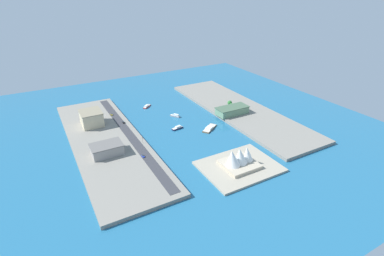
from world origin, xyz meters
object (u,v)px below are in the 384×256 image
barge_flat_brown (209,128)px  office_block_beige (91,118)px  taxi_yellow_cab (112,114)px  suv_black (123,122)px  yacht_sleek_gray (175,116)px  patrol_launch_navy (177,128)px  carpark_squat_concrete (107,149)px  terminal_long_green (232,110)px  hatchback_blue (143,156)px  traffic_light_waterfront (143,139)px  opera_landmark (239,159)px  tugboat_red (147,106)px

barge_flat_brown → office_block_beige: 136.41m
taxi_yellow_cab → suv_black: 30.32m
yacht_sleek_gray → patrol_launch_navy: 34.21m
carpark_squat_concrete → taxi_yellow_cab: bearing=-107.6°
terminal_long_green → hatchback_blue: (133.88, 41.32, -3.68)m
traffic_light_waterfront → hatchback_blue: bearing=69.5°
patrol_launch_navy → opera_landmark: bearing=97.5°
barge_flat_brown → terminal_long_green: (-43.89, -16.93, 6.94)m
carpark_squat_concrete → barge_flat_brown: bearing=-178.8°
opera_landmark → traffic_light_waterfront: bearing=-52.6°
tugboat_red → suv_black: bearing=42.2°
terminal_long_green → opera_landmark: 115.02m
tugboat_red → terminal_long_green: 115.82m
office_block_beige → opera_landmark: (-97.18, 149.33, -2.02)m
yacht_sleek_gray → hatchback_blue: (70.63, 74.51, 2.89)m
tugboat_red → carpark_squat_concrete: (78.98, 99.91, 7.44)m
office_block_beige → taxi_yellow_cab: bearing=-148.2°
traffic_light_waterfront → opera_landmark: bearing=127.4°
hatchback_blue → traffic_light_waterfront: 27.25m
taxi_yellow_cab → barge_flat_brown: bearing=135.9°
tugboat_red → suv_black: suv_black is taller
carpark_squat_concrete → office_block_beige: size_ratio=1.08×
carpark_squat_concrete → office_block_beige: 72.64m
tugboat_red → taxi_yellow_cab: size_ratio=2.64×
yacht_sleek_gray → carpark_squat_concrete: 111.93m
patrol_launch_navy → suv_black: bearing=-37.0°
suv_black → patrol_launch_navy: bearing=143.0°
barge_flat_brown → traffic_light_waterfront: bearing=-0.7°
office_block_beige → carpark_squat_concrete: bearing=88.8°
opera_landmark → taxi_yellow_cab: bearing=-67.0°
barge_flat_brown → office_block_beige: (116.49, -70.17, 10.72)m
taxi_yellow_cab → traffic_light_waterfront: 86.41m
tugboat_red → taxi_yellow_cab: 51.90m
barge_flat_brown → suv_black: (83.61, -57.09, 3.29)m
tugboat_red → opera_landmark: 177.99m
taxi_yellow_cab → yacht_sleek_gray: bearing=152.4°
barge_flat_brown → patrol_launch_navy: bearing=-29.8°
hatchback_blue → suv_black: (-6.38, -81.48, 0.03)m
carpark_squat_concrete → opera_landmark: (-98.65, 76.78, 1.23)m
yacht_sleek_gray → taxi_yellow_cab: size_ratio=2.55×
tugboat_red → hatchback_blue: (51.00, 121.93, 3.24)m
office_block_beige → hatchback_blue: office_block_beige is taller
yacht_sleek_gray → suv_black: size_ratio=2.57×
carpark_squat_concrete → hatchback_blue: carpark_squat_concrete is taller
tugboat_red → taxi_yellow_cab: (50.68, 10.73, 3.19)m
taxi_yellow_cab → opera_landmark: bearing=113.0°
office_block_beige → hatchback_blue: size_ratio=5.67×
carpark_squat_concrete → traffic_light_waterfront: size_ratio=4.57×
carpark_squat_concrete → patrol_launch_navy: bearing=-166.4°
barge_flat_brown → patrol_launch_navy: patrol_launch_navy is taller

